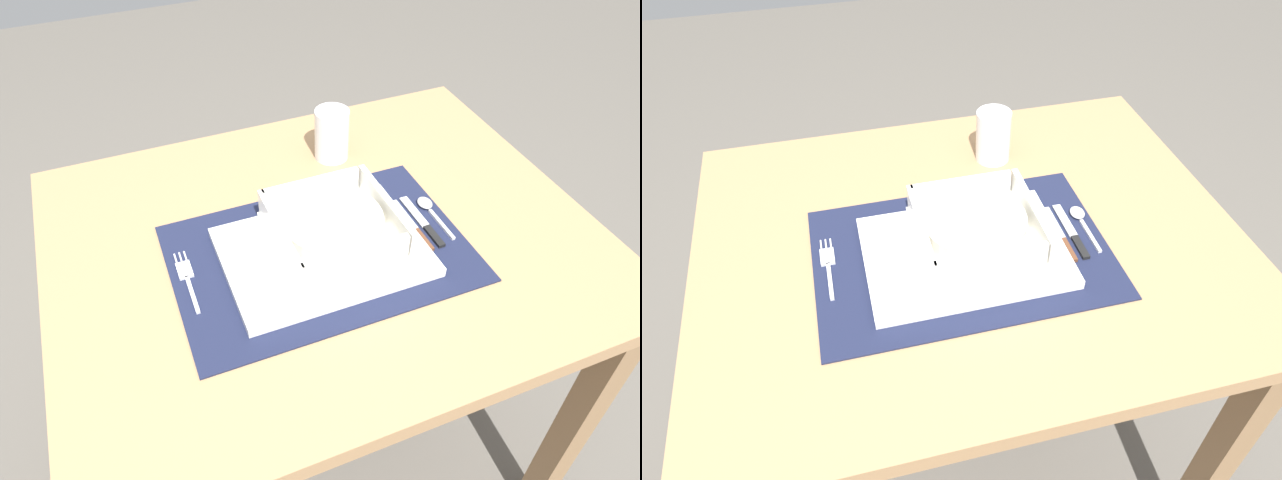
% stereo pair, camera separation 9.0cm
% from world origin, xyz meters
% --- Properties ---
extents(ground_plane, '(6.00, 6.00, 0.00)m').
position_xyz_m(ground_plane, '(0.00, 0.00, 0.00)').
color(ground_plane, '#59544C').
extents(dining_table, '(0.89, 0.72, 0.72)m').
position_xyz_m(dining_table, '(0.00, 0.00, 0.61)').
color(dining_table, '#A37A51').
rests_on(dining_table, ground).
extents(placemat, '(0.47, 0.32, 0.00)m').
position_xyz_m(placemat, '(-0.02, -0.04, 0.72)').
color(placemat, '#191E38').
rests_on(placemat, dining_table).
extents(serving_plate, '(0.31, 0.22, 0.02)m').
position_xyz_m(serving_plate, '(-0.02, -0.05, 0.73)').
color(serving_plate, white).
rests_on(serving_plate, placemat).
extents(porridge_bowl, '(0.19, 0.19, 0.05)m').
position_xyz_m(porridge_bowl, '(0.00, -0.03, 0.76)').
color(porridge_bowl, white).
rests_on(porridge_bowl, serving_plate).
extents(fork, '(0.02, 0.13, 0.00)m').
position_xyz_m(fork, '(-0.23, -0.01, 0.73)').
color(fork, silver).
rests_on(fork, placemat).
extents(spoon, '(0.02, 0.11, 0.01)m').
position_xyz_m(spoon, '(0.19, -0.01, 0.73)').
color(spoon, silver).
rests_on(spoon, placemat).
extents(butter_knife, '(0.01, 0.13, 0.01)m').
position_xyz_m(butter_knife, '(0.16, -0.05, 0.73)').
color(butter_knife, black).
rests_on(butter_knife, placemat).
extents(bread_knife, '(0.01, 0.13, 0.01)m').
position_xyz_m(bread_knife, '(0.14, -0.05, 0.73)').
color(bread_knife, '#59331E').
rests_on(bread_knife, placemat).
extents(drinking_glass, '(0.06, 0.06, 0.10)m').
position_xyz_m(drinking_glass, '(0.10, 0.20, 0.77)').
color(drinking_glass, white).
rests_on(drinking_glass, dining_table).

